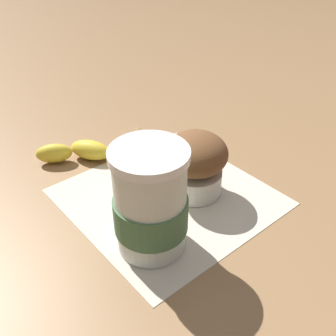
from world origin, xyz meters
name	(u,v)px	position (x,y,z in m)	size (l,w,h in m)	color
ground_plane	(168,197)	(0.00, 0.00, 0.00)	(3.00, 3.00, 0.00)	#936D47
paper_napkin	(168,197)	(0.00, 0.00, 0.00)	(0.26, 0.26, 0.00)	beige
coffee_cup	(150,204)	(-0.07, 0.06, 0.06)	(0.09, 0.09, 0.13)	silver
muffin	(196,162)	(-0.01, -0.04, 0.05)	(0.09, 0.09, 0.09)	white
banana	(103,156)	(0.12, 0.05, 0.02)	(0.17, 0.15, 0.03)	yellow
wooden_stirrer	(132,143)	(0.16, -0.02, 0.00)	(0.11, 0.01, 0.00)	#9E7547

